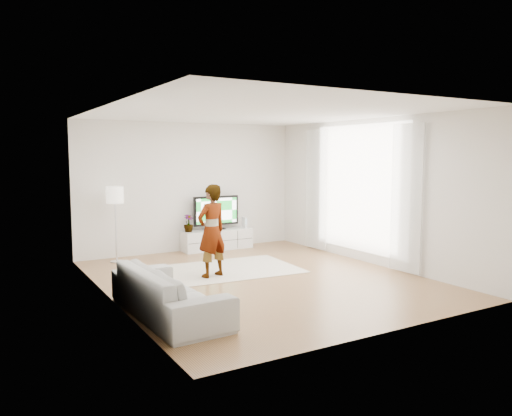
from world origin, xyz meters
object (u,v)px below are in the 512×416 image
television (216,211)px  player (212,231)px  rug (231,269)px  floor_lamp (115,198)px  sofa (169,291)px  media_console (217,239)px

television → player: size_ratio=0.67×
rug → floor_lamp: 2.69m
television → sofa: size_ratio=0.49×
player → media_console: bearing=-133.1°
rug → player: 1.03m
television → floor_lamp: floor_lamp is taller
television → floor_lamp: bearing=-174.6°
rug → media_console: bearing=71.4°
media_console → sofa: size_ratio=0.73×
sofa → floor_lamp: size_ratio=1.47×
television → rug: bearing=-108.3°
television → media_console: bearing=-90.0°
player → sofa: 2.16m
rug → sofa: size_ratio=1.09×
floor_lamp → television: bearing=5.4°
television → floor_lamp: size_ratio=0.72×
media_console → floor_lamp: (-2.29, -0.19, 1.04)m
media_console → sofa: 4.63m
sofa → floor_lamp: floor_lamp is taller
television → rug: 2.21m
television → player: 2.58m
rug → floor_lamp: (-1.65, 1.72, 1.26)m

